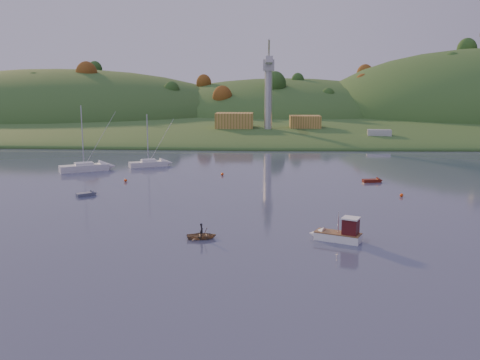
{
  "coord_description": "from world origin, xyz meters",
  "views": [
    {
      "loc": [
        0.7,
        -35.88,
        16.06
      ],
      "look_at": [
        -2.38,
        33.88,
        3.29
      ],
      "focal_mm": 40.0,
      "sensor_mm": 36.0,
      "label": 1
    }
  ],
  "objects_px": {
    "sailboat_far": "(148,163)",
    "red_tender": "(375,181)",
    "canoe": "(202,236)",
    "grey_dinghy": "(90,194)",
    "fishing_boat": "(335,233)",
    "sailboat_near": "(84,167)"
  },
  "relations": [
    {
      "from": "canoe",
      "to": "red_tender",
      "type": "bearing_deg",
      "value": -46.3
    },
    {
      "from": "fishing_boat",
      "to": "grey_dinghy",
      "type": "xyz_separation_m",
      "value": [
        -32.46,
        20.95,
        -0.54
      ]
    },
    {
      "from": "sailboat_far",
      "to": "red_tender",
      "type": "height_order",
      "value": "sailboat_far"
    },
    {
      "from": "canoe",
      "to": "red_tender",
      "type": "height_order",
      "value": "red_tender"
    },
    {
      "from": "canoe",
      "to": "grey_dinghy",
      "type": "relative_size",
      "value": 1.02
    },
    {
      "from": "sailboat_near",
      "to": "canoe",
      "type": "distance_m",
      "value": 49.71
    },
    {
      "from": "sailboat_near",
      "to": "sailboat_far",
      "type": "height_order",
      "value": "sailboat_near"
    },
    {
      "from": "fishing_boat",
      "to": "red_tender",
      "type": "distance_m",
      "value": 35.18
    },
    {
      "from": "sailboat_far",
      "to": "red_tender",
      "type": "relative_size",
      "value": 2.84
    },
    {
      "from": "fishing_boat",
      "to": "sailboat_far",
      "type": "relative_size",
      "value": 0.56
    },
    {
      "from": "sailboat_far",
      "to": "red_tender",
      "type": "bearing_deg",
      "value": -46.06
    },
    {
      "from": "canoe",
      "to": "sailboat_near",
      "type": "bearing_deg",
      "value": 22.55
    },
    {
      "from": "fishing_boat",
      "to": "sailboat_far",
      "type": "bearing_deg",
      "value": -33.12
    },
    {
      "from": "sailboat_near",
      "to": "red_tender",
      "type": "height_order",
      "value": "sailboat_near"
    },
    {
      "from": "fishing_boat",
      "to": "canoe",
      "type": "relative_size",
      "value": 1.83
    },
    {
      "from": "sailboat_near",
      "to": "red_tender",
      "type": "distance_m",
      "value": 52.04
    },
    {
      "from": "fishing_boat",
      "to": "sailboat_near",
      "type": "xyz_separation_m",
      "value": [
        -40.33,
        42.05,
        -0.0
      ]
    },
    {
      "from": "red_tender",
      "to": "grey_dinghy",
      "type": "relative_size",
      "value": 1.17
    },
    {
      "from": "canoe",
      "to": "grey_dinghy",
      "type": "distance_m",
      "value": 28.04
    },
    {
      "from": "fishing_boat",
      "to": "canoe",
      "type": "distance_m",
      "value": 13.78
    },
    {
      "from": "sailboat_far",
      "to": "red_tender",
      "type": "distance_m",
      "value": 43.15
    },
    {
      "from": "grey_dinghy",
      "to": "red_tender",
      "type": "bearing_deg",
      "value": -22.02
    }
  ]
}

